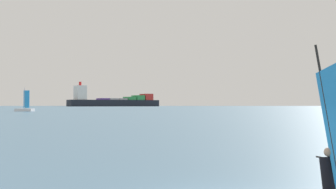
{
  "coord_description": "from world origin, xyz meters",
  "views": [
    {
      "loc": [
        1.59,
        -10.98,
        2.45
      ],
      "look_at": [
        -3.88,
        8.8,
        2.94
      ],
      "focal_mm": 46.02,
      "sensor_mm": 36.0,
      "label": 1
    }
  ],
  "objects": [
    {
      "name": "distant_headland",
      "position": [
        -343.51,
        1411.76,
        18.46
      ],
      "size": [
        996.39,
        453.0,
        36.93
      ],
      "primitive_type": "cube",
      "rotation": [
        0.0,
        0.0,
        0.02
      ],
      "color": "#4C564C",
      "rests_on": "ground_plane"
    },
    {
      "name": "windsurfer",
      "position": [
        2.62,
        -0.36,
        0.93
      ],
      "size": [
        2.33,
        3.27,
        4.0
      ],
      "rotation": [
        0.0,
        0.0,
        2.15
      ],
      "color": "orange",
      "rests_on": "ground_plane"
    },
    {
      "name": "small_sailboat",
      "position": [
        -93.56,
        130.69,
        0.8
      ],
      "size": [
        7.1,
        3.2,
        8.89
      ],
      "rotation": [
        0.0,
        0.0,
        3.2
      ],
      "color": "white",
      "rests_on": "ground_plane"
    },
    {
      "name": "cargo_ship",
      "position": [
        -264.81,
        627.27,
        8.66
      ],
      "size": [
        125.25,
        121.42,
        37.87
      ],
      "rotation": [
        0.0,
        0.0,
        0.76
      ],
      "color": "black",
      "rests_on": "ground_plane"
    }
  ]
}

